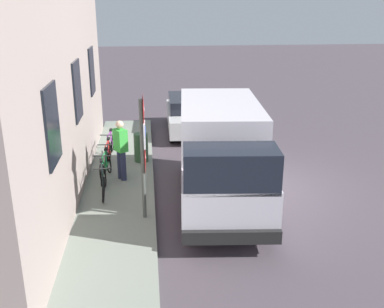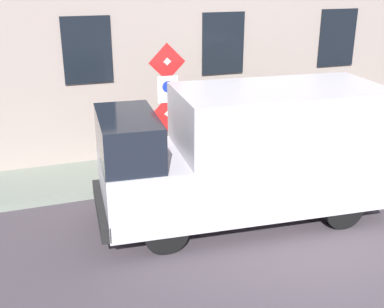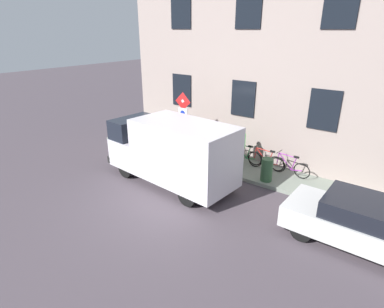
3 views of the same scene
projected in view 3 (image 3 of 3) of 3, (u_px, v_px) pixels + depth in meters
The scene contains 12 objects.
ground_plane at pixel (171, 204), 10.72m from camera, with size 80.00×80.00×0.00m, color #473E45.
sidewalk_slab at pixel (229, 165), 13.61m from camera, with size 1.89×14.07×0.14m, color gray.
building_facade at pixel (250, 59), 12.96m from camera, with size 0.75×12.07×8.76m.
sign_post_stacked at pixel (183, 119), 13.43m from camera, with size 0.15×0.56×2.86m.
delivery_van at pixel (172, 150), 11.70m from camera, with size 2.42×5.47×2.50m.
parked_hatchback at pixel (365, 223), 8.39m from camera, with size 1.83×4.03×1.38m.
bicycle_purple at pixel (289, 166), 12.37m from camera, with size 0.46×1.71×0.89m.
bicycle_red at pixel (266, 160), 12.92m from camera, with size 0.46×1.72×0.89m.
bicycle_green at pixel (244, 155), 13.46m from camera, with size 0.46×1.72×0.89m.
bicycle_black at pixel (225, 150), 14.00m from camera, with size 0.46×1.71×0.89m.
pedestrian at pixel (240, 146), 12.92m from camera, with size 0.43×0.48×1.72m.
litter_bin at pixel (267, 170), 11.88m from camera, with size 0.44×0.44×0.90m, color #2D5133.
Camera 3 is at (-7.03, -6.14, 5.57)m, focal length 29.29 mm.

